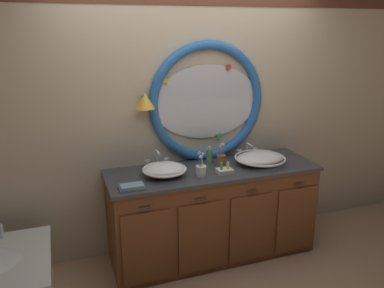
{
  "coord_description": "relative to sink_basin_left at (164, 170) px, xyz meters",
  "views": [
    {
      "loc": [
        -1.17,
        -2.78,
        2.1
      ],
      "look_at": [
        -0.08,
        0.25,
        1.12
      ],
      "focal_mm": 36.05,
      "sensor_mm": 36.0,
      "label": 1
    }
  ],
  "objects": [
    {
      "name": "folded_hand_towel",
      "position": [
        -0.32,
        -0.18,
        -0.04
      ],
      "size": [
        0.2,
        0.12,
        0.04
      ],
      "color": "#7593A8",
      "rests_on": "vanity_counter"
    },
    {
      "name": "sink_basin_left",
      "position": [
        0.0,
        0.0,
        0.0
      ],
      "size": [
        0.38,
        0.38,
        0.12
      ],
      "color": "white",
      "rests_on": "vanity_counter"
    },
    {
      "name": "faucet_set_right",
      "position": [
        0.93,
        0.25,
        -0.0
      ],
      "size": [
        0.22,
        0.12,
        0.14
      ],
      "color": "silver",
      "rests_on": "vanity_counter"
    },
    {
      "name": "sink_basin_right",
      "position": [
        0.93,
        0.0,
        -0.0
      ],
      "size": [
        0.48,
        0.48,
        0.11
      ],
      "color": "white",
      "rests_on": "vanity_counter"
    },
    {
      "name": "toiletry_basket",
      "position": [
        0.51,
        -0.12,
        -0.03
      ],
      "size": [
        0.14,
        0.11,
        0.11
      ],
      "color": "beige",
      "rests_on": "vanity_counter"
    },
    {
      "name": "back_wall_assembly",
      "position": [
        0.36,
        0.37,
        0.39
      ],
      "size": [
        6.4,
        0.26,
        2.6
      ],
      "color": "beige",
      "rests_on": "ground_plane"
    },
    {
      "name": "soap_dispenser",
      "position": [
        0.48,
        0.17,
        0.02
      ],
      "size": [
        0.06,
        0.06,
        0.17
      ],
      "color": "#6BAD66",
      "rests_on": "vanity_counter"
    },
    {
      "name": "faucet_set_left",
      "position": [
        0.0,
        0.25,
        0.0
      ],
      "size": [
        0.23,
        0.13,
        0.16
      ],
      "color": "silver",
      "rests_on": "vanity_counter"
    },
    {
      "name": "toothbrush_holder_right",
      "position": [
        0.56,
        0.07,
        0.0
      ],
      "size": [
        0.09,
        0.09,
        0.22
      ],
      "color": "#996647",
      "rests_on": "vanity_counter"
    },
    {
      "name": "toothbrush_holder_left",
      "position": [
        0.29,
        -0.11,
        -0.0
      ],
      "size": [
        0.09,
        0.09,
        0.22
      ],
      "color": "white",
      "rests_on": "vanity_counter"
    },
    {
      "name": "ground_plane",
      "position": [
        0.34,
        -0.22,
        -0.93
      ],
      "size": [
        14.0,
        14.0,
        0.0
      ],
      "primitive_type": "plane",
      "color": "tan"
    },
    {
      "name": "vanity_counter",
      "position": [
        0.46,
        0.03,
        -0.49
      ],
      "size": [
        1.93,
        0.66,
        0.87
      ],
      "color": "brown",
      "rests_on": "ground_plane"
    }
  ]
}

